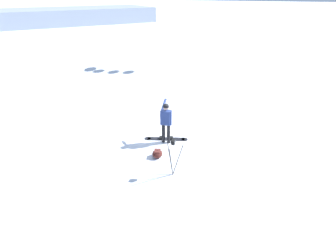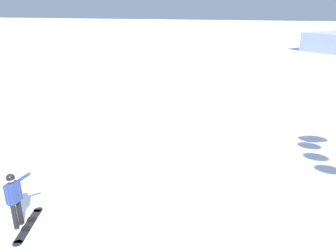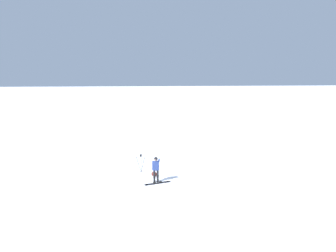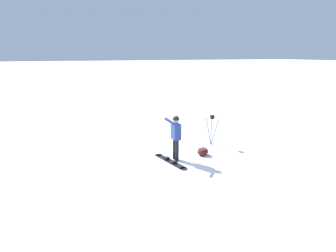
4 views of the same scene
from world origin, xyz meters
TOP-DOWN VIEW (x-y plane):
  - ground_plane at (0.00, 0.00)m, footprint 300.00×300.00m
  - snowboarder at (-0.09, 0.62)m, footprint 0.48×0.65m
  - snowboard at (-0.01, 0.38)m, footprint 1.77×0.70m

SIDE VIEW (x-z plane):
  - ground_plane at x=0.00m, z-range 0.00..0.00m
  - snowboard at x=-0.01m, z-range -0.03..0.07m
  - snowboarder at x=-0.09m, z-range 0.18..1.93m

